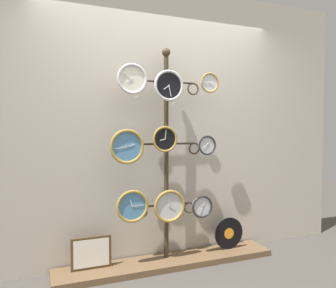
{
  "coord_description": "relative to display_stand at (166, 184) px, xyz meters",
  "views": [
    {
      "loc": [
        -1.17,
        -2.6,
        1.34
      ],
      "look_at": [
        0.0,
        0.36,
        1.2
      ],
      "focal_mm": 35.0,
      "sensor_mm": 36.0,
      "label": 1
    }
  ],
  "objects": [
    {
      "name": "clock_middle_center",
      "position": [
        -0.05,
        -0.09,
        0.45
      ],
      "size": [
        0.25,
        0.04,
        0.25
      ],
      "color": "black"
    },
    {
      "name": "clock_bottom_left",
      "position": [
        -0.38,
        -0.1,
        -0.17
      ],
      "size": [
        0.31,
        0.04,
        0.31
      ],
      "color": "#4C84B2"
    },
    {
      "name": "ground_plane",
      "position": [
        0.0,
        -0.41,
        -0.8
      ],
      "size": [
        12.0,
        12.0,
        0.0
      ],
      "primitive_type": "plane",
      "color": "#47423D"
    },
    {
      "name": "vinyl_record",
      "position": [
        0.7,
        -0.04,
        -0.57
      ],
      "size": [
        0.34,
        0.01,
        0.34
      ],
      "color": "black",
      "rests_on": "low_shelf"
    },
    {
      "name": "shop_wall",
      "position": [
        0.0,
        0.16,
        0.6
      ],
      "size": [
        4.4,
        0.04,
        2.8
      ],
      "color": "#BCB2A3",
      "rests_on": "ground_plane"
    },
    {
      "name": "clock_bottom_center",
      "position": [
        -0.0,
        -0.09,
        -0.21
      ],
      "size": [
        0.32,
        0.04,
        0.32
      ],
      "color": "silver"
    },
    {
      "name": "display_stand",
      "position": [
        0.0,
        0.0,
        0.0
      ],
      "size": [
        0.74,
        0.41,
        2.13
      ],
      "color": "#382D1E",
      "rests_on": "ground_plane"
    },
    {
      "name": "clock_bottom_right",
      "position": [
        0.35,
        -0.09,
        -0.24
      ],
      "size": [
        0.23,
        0.04,
        0.23
      ],
      "color": "silver"
    },
    {
      "name": "picture_frame",
      "position": [
        -0.74,
        -0.02,
        -0.59
      ],
      "size": [
        0.36,
        0.02,
        0.3
      ],
      "color": "#4C381E",
      "rests_on": "low_shelf"
    },
    {
      "name": "clock_top_right",
      "position": [
        0.43,
        -0.09,
        1.01
      ],
      "size": [
        0.2,
        0.04,
        0.2
      ],
      "color": "silver"
    },
    {
      "name": "clock_top_left",
      "position": [
        -0.37,
        -0.08,
        1.0
      ],
      "size": [
        0.29,
        0.04,
        0.29
      ],
      "color": "silver"
    },
    {
      "name": "clock_middle_left",
      "position": [
        -0.42,
        -0.09,
        0.38
      ],
      "size": [
        0.32,
        0.04,
        0.32
      ],
      "color": "#4C84B2"
    },
    {
      "name": "clock_middle_right",
      "position": [
        0.41,
        -0.09,
        0.38
      ],
      "size": [
        0.2,
        0.04,
        0.2
      ],
      "color": "silver"
    },
    {
      "name": "price_tag_mid",
      "position": [
        0.03,
        -0.1,
        0.79
      ],
      "size": [
        0.04,
        0.0,
        0.03
      ],
      "color": "white"
    },
    {
      "name": "price_tag_upper",
      "position": [
        -0.33,
        -0.08,
        0.85
      ],
      "size": [
        0.04,
        0.0,
        0.03
      ],
      "color": "white"
    },
    {
      "name": "low_shelf",
      "position": [
        0.0,
        -0.06,
        -0.77
      ],
      "size": [
        2.2,
        0.36,
        0.06
      ],
      "color": "brown",
      "rests_on": "ground_plane"
    },
    {
      "name": "clock_top_center",
      "position": [
        -0.01,
        -0.09,
        0.96
      ],
      "size": [
        0.3,
        0.04,
        0.3
      ],
      "color": "black"
    }
  ]
}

